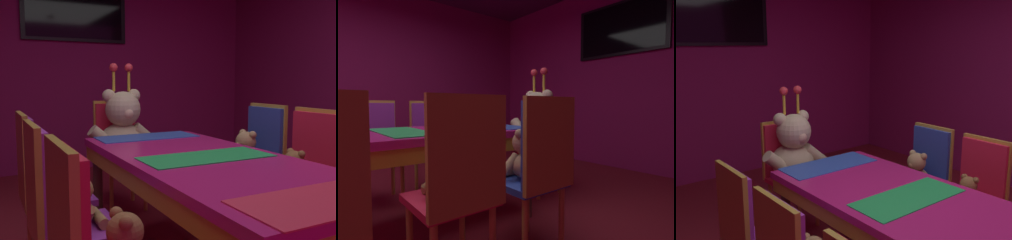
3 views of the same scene
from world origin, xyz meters
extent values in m
cube|color=#8C1959|center=(0.00, 3.20, 1.40)|extent=(5.20, 0.12, 2.80)
cube|color=#C61E72|center=(0.00, 0.00, 0.71)|extent=(0.90, 2.00, 0.05)
cube|color=gold|center=(0.00, 0.00, 0.64)|extent=(0.88, 1.96, 0.10)
cylinder|color=#4C3826|center=(0.38, 0.90, 0.34)|extent=(0.07, 0.07, 0.69)
cylinder|color=#4C3826|center=(-0.38, 0.90, 0.34)|extent=(0.07, 0.07, 0.69)
cube|color=#E52D4C|center=(0.00, -0.85, 0.74)|extent=(0.77, 0.32, 0.01)
cube|color=green|center=(0.00, 0.00, 0.74)|extent=(0.77, 0.32, 0.01)
cube|color=blue|center=(0.00, 0.85, 0.74)|extent=(0.77, 0.32, 0.01)
cube|color=red|center=(-0.91, -0.59, 0.71)|extent=(0.05, 0.38, 0.50)
cube|color=gold|center=(-0.93, -0.59, 0.71)|extent=(0.03, 0.41, 0.55)
sphere|color=olive|center=(-0.71, -0.59, 0.65)|extent=(0.13, 0.13, 0.13)
sphere|color=#AE7747|center=(-0.67, -0.59, 0.64)|extent=(0.05, 0.05, 0.05)
sphere|color=olive|center=(-0.73, -0.54, 0.70)|extent=(0.05, 0.05, 0.05)
sphere|color=olive|center=(-0.73, -0.64, 0.70)|extent=(0.05, 0.05, 0.05)
cube|color=purple|center=(-0.74, 0.01, 0.44)|extent=(0.40, 0.40, 0.04)
cube|color=purple|center=(-0.92, 0.01, 0.71)|extent=(0.05, 0.38, 0.50)
cube|color=gold|center=(-0.94, 0.01, 0.71)|extent=(0.03, 0.41, 0.55)
ellipsoid|color=#9E7247|center=(-0.74, 0.01, 0.53)|extent=(0.16, 0.16, 0.13)
sphere|color=#9E7247|center=(-0.73, 0.01, 0.65)|extent=(0.13, 0.13, 0.13)
sphere|color=tan|center=(-0.68, 0.01, 0.64)|extent=(0.05, 0.05, 0.05)
sphere|color=#9E7247|center=(-0.74, 0.06, 0.69)|extent=(0.05, 0.05, 0.05)
sphere|color=#9E7247|center=(-0.74, -0.04, 0.69)|extent=(0.05, 0.05, 0.05)
cylinder|color=#9E7247|center=(-0.71, 0.09, 0.54)|extent=(0.04, 0.11, 0.11)
cylinder|color=#9E7247|center=(-0.71, -0.07, 0.54)|extent=(0.04, 0.11, 0.11)
cylinder|color=#9E7247|center=(-0.64, 0.05, 0.49)|extent=(0.05, 0.12, 0.05)
cylinder|color=#9E7247|center=(-0.64, -0.03, 0.49)|extent=(0.05, 0.12, 0.05)
cube|color=purple|center=(-0.73, 0.57, 0.44)|extent=(0.40, 0.40, 0.04)
cube|color=purple|center=(-0.91, 0.57, 0.71)|extent=(0.05, 0.38, 0.50)
cube|color=gold|center=(-0.93, 0.57, 0.71)|extent=(0.03, 0.41, 0.55)
cylinder|color=gold|center=(-0.57, 0.73, 0.21)|extent=(0.04, 0.04, 0.42)
cylinder|color=gold|center=(-0.57, 0.41, 0.21)|extent=(0.04, 0.04, 0.42)
cylinder|color=gold|center=(-0.89, 0.73, 0.21)|extent=(0.04, 0.04, 0.42)
cube|color=red|center=(0.71, 0.02, 0.44)|extent=(0.40, 0.40, 0.04)
cube|color=red|center=(0.89, 0.02, 0.71)|extent=(0.05, 0.38, 0.50)
cube|color=gold|center=(0.91, 0.02, 0.71)|extent=(0.03, 0.41, 0.55)
cylinder|color=gold|center=(0.87, 0.18, 0.21)|extent=(0.04, 0.04, 0.42)
cylinder|color=gold|center=(0.87, -0.14, 0.21)|extent=(0.04, 0.04, 0.42)
cylinder|color=gold|center=(0.55, 0.18, 0.21)|extent=(0.04, 0.04, 0.42)
cylinder|color=gold|center=(0.55, -0.14, 0.21)|extent=(0.04, 0.04, 0.42)
ellipsoid|color=olive|center=(0.71, 0.02, 0.53)|extent=(0.16, 0.16, 0.13)
sphere|color=olive|center=(0.70, 0.02, 0.65)|extent=(0.13, 0.13, 0.13)
sphere|color=#AE7747|center=(0.65, 0.02, 0.64)|extent=(0.05, 0.05, 0.05)
sphere|color=olive|center=(0.71, -0.03, 0.70)|extent=(0.05, 0.05, 0.05)
sphere|color=olive|center=(0.71, 0.07, 0.70)|extent=(0.05, 0.05, 0.05)
cylinder|color=olive|center=(0.68, -0.06, 0.55)|extent=(0.05, 0.12, 0.11)
cylinder|color=olive|center=(0.68, 0.10, 0.55)|extent=(0.05, 0.12, 0.11)
cylinder|color=olive|center=(0.61, -0.02, 0.49)|extent=(0.06, 0.12, 0.06)
cylinder|color=olive|center=(0.61, 0.06, 0.49)|extent=(0.06, 0.12, 0.06)
cube|color=#2D47B2|center=(0.73, 0.55, 0.44)|extent=(0.40, 0.40, 0.04)
cube|color=#2D47B2|center=(0.91, 0.55, 0.71)|extent=(0.05, 0.38, 0.50)
cube|color=gold|center=(0.94, 0.55, 0.71)|extent=(0.03, 0.41, 0.55)
cylinder|color=gold|center=(0.89, 0.71, 0.21)|extent=(0.04, 0.04, 0.42)
cylinder|color=gold|center=(0.89, 0.39, 0.21)|extent=(0.04, 0.04, 0.42)
cylinder|color=gold|center=(0.57, 0.71, 0.21)|extent=(0.04, 0.04, 0.42)
cylinder|color=gold|center=(0.57, 0.39, 0.21)|extent=(0.04, 0.04, 0.42)
ellipsoid|color=tan|center=(0.73, 0.55, 0.55)|extent=(0.20, 0.20, 0.16)
sphere|color=tan|center=(0.72, 0.55, 0.70)|extent=(0.16, 0.16, 0.16)
sphere|color=tan|center=(0.66, 0.55, 0.68)|extent=(0.06, 0.06, 0.06)
sphere|color=tan|center=(0.73, 0.49, 0.76)|extent=(0.06, 0.06, 0.06)
sphere|color=tan|center=(0.73, 0.61, 0.76)|extent=(0.06, 0.06, 0.06)
cylinder|color=tan|center=(0.69, 0.45, 0.57)|extent=(0.06, 0.14, 0.13)
cylinder|color=tan|center=(0.69, 0.65, 0.57)|extent=(0.06, 0.14, 0.13)
cylinder|color=tan|center=(0.60, 0.50, 0.49)|extent=(0.07, 0.15, 0.07)
cylinder|color=tan|center=(0.60, 0.60, 0.49)|extent=(0.07, 0.15, 0.07)
cube|color=red|center=(0.00, 1.42, 0.44)|extent=(0.40, 0.40, 0.04)
cube|color=red|center=(0.00, 1.60, 0.71)|extent=(0.38, 0.05, 0.50)
cube|color=gold|center=(0.00, 1.62, 0.71)|extent=(0.41, 0.03, 0.55)
cylinder|color=gold|center=(0.16, 1.58, 0.21)|extent=(0.04, 0.04, 0.42)
cylinder|color=gold|center=(0.16, 1.26, 0.21)|extent=(0.04, 0.04, 0.42)
cylinder|color=gold|center=(-0.16, 1.58, 0.21)|extent=(0.04, 0.04, 0.42)
cylinder|color=gold|center=(-0.16, 1.26, 0.21)|extent=(0.04, 0.04, 0.42)
ellipsoid|color=beige|center=(0.00, 1.42, 0.63)|extent=(0.39, 0.39, 0.32)
sphere|color=beige|center=(0.00, 1.39, 0.92)|extent=(0.32, 0.32, 0.32)
sphere|color=#FDDCAD|center=(0.00, 1.28, 0.90)|extent=(0.12, 0.12, 0.12)
sphere|color=beige|center=(0.12, 1.42, 1.04)|extent=(0.12, 0.12, 0.12)
sphere|color=beige|center=(-0.12, 1.42, 1.04)|extent=(0.12, 0.12, 0.12)
cylinder|color=beige|center=(0.20, 1.34, 0.67)|extent=(0.28, 0.11, 0.26)
cylinder|color=beige|center=(-0.20, 1.34, 0.67)|extent=(0.28, 0.11, 0.26)
cylinder|color=beige|center=(0.10, 1.16, 0.53)|extent=(0.30, 0.14, 0.14)
cylinder|color=beige|center=(-0.10, 1.16, 0.53)|extent=(0.30, 0.14, 0.14)
cylinder|color=gold|center=(0.07, 1.42, 1.18)|extent=(0.03, 0.03, 0.21)
sphere|color=#E5333F|center=(0.07, 1.42, 1.29)|extent=(0.08, 0.08, 0.08)
cylinder|color=gold|center=(-0.07, 1.42, 1.18)|extent=(0.03, 0.03, 0.21)
sphere|color=#E5333F|center=(-0.07, 1.42, 1.29)|extent=(0.08, 0.08, 0.08)
cube|color=black|center=(0.00, 3.11, 2.05)|extent=(1.32, 0.05, 0.77)
cube|color=black|center=(0.00, 3.08, 2.05)|extent=(1.22, 0.01, 0.69)
camera|label=1|loc=(-1.15, -1.79, 1.18)|focal=40.20mm
camera|label=2|loc=(1.94, -0.59, 0.93)|focal=27.81mm
camera|label=3|loc=(-1.75, -1.52, 1.72)|focal=40.79mm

